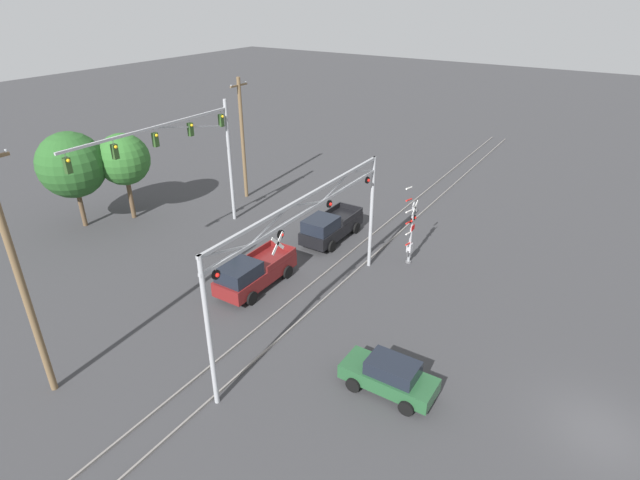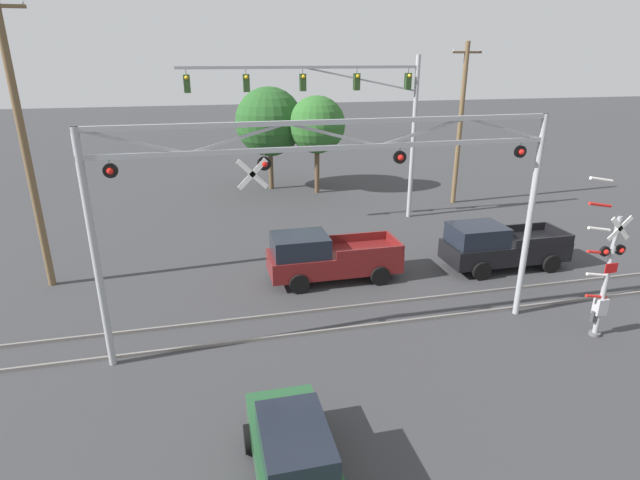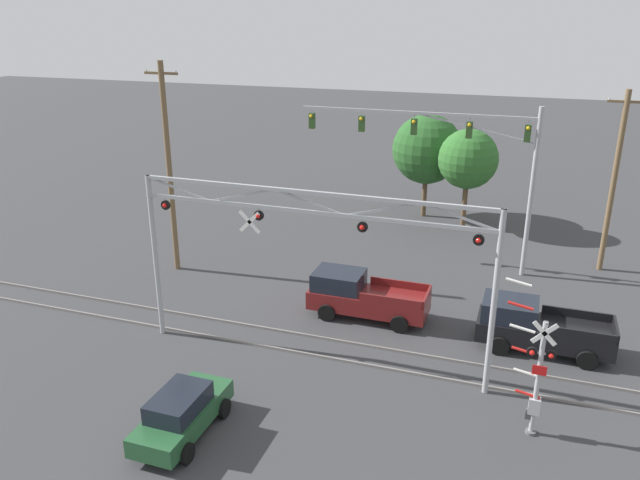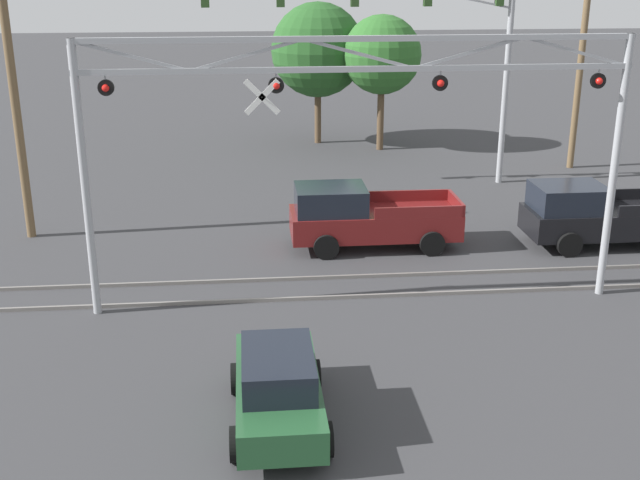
% 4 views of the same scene
% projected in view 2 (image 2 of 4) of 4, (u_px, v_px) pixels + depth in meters
% --- Properties ---
extents(rail_track_near, '(80.00, 0.08, 0.10)m').
position_uv_depth(rail_track_near, '(330.00, 330.00, 16.46)').
color(rail_track_near, gray).
rests_on(rail_track_near, ground_plane).
extents(rail_track_far, '(80.00, 0.08, 0.10)m').
position_uv_depth(rail_track_far, '(320.00, 310.00, 17.77)').
color(rail_track_far, gray).
rests_on(rail_track_far, ground_plane).
extents(crossing_gantry, '(13.63, 0.26, 6.91)m').
position_uv_depth(crossing_gantry, '(333.00, 185.00, 14.47)').
color(crossing_gantry, '#9EA0A5').
rests_on(crossing_gantry, ground_plane).
extents(crossing_signal_mast, '(1.75, 0.35, 5.34)m').
position_uv_depth(crossing_signal_mast, '(604.00, 279.00, 15.56)').
color(crossing_signal_mast, '#9EA0A5').
rests_on(crossing_signal_mast, ground_plane).
extents(traffic_signal_span, '(12.22, 0.39, 8.67)m').
position_uv_depth(traffic_signal_span, '(356.00, 106.00, 25.57)').
color(traffic_signal_span, '#9EA0A5').
rests_on(traffic_signal_span, ground_plane).
extents(pickup_truck_lead, '(5.27, 2.18, 2.00)m').
position_uv_depth(pickup_truck_lead, '(326.00, 257.00, 20.00)').
color(pickup_truck_lead, maroon).
rests_on(pickup_truck_lead, ground_plane).
extents(pickup_truck_following, '(5.23, 2.18, 2.00)m').
position_uv_depth(pickup_truck_following, '(498.00, 246.00, 21.16)').
color(pickup_truck_following, black).
rests_on(pickup_truck_following, ground_plane).
extents(sedan_waiting, '(1.87, 4.02, 1.59)m').
position_uv_depth(sedan_waiting, '(294.00, 456.00, 10.26)').
color(sedan_waiting, '#23512D').
rests_on(sedan_waiting, ground_plane).
extents(utility_pole_left, '(1.80, 0.28, 10.72)m').
position_uv_depth(utility_pole_left, '(25.00, 146.00, 18.01)').
color(utility_pole_left, brown).
rests_on(utility_pole_left, ground_plane).
extents(utility_pole_right, '(1.80, 0.28, 9.39)m').
position_uv_depth(utility_pole_right, '(460.00, 123.00, 29.52)').
color(utility_pole_right, brown).
rests_on(utility_pole_right, ground_plane).
extents(background_tree_beyond_span, '(3.65, 3.65, 6.29)m').
position_uv_depth(background_tree_beyond_span, '(317.00, 125.00, 31.93)').
color(background_tree_beyond_span, brown).
rests_on(background_tree_beyond_span, ground_plane).
extents(background_tree_far_left_verge, '(4.50, 4.50, 6.77)m').
position_uv_depth(background_tree_far_left_verge, '(269.00, 122.00, 32.92)').
color(background_tree_far_left_verge, brown).
rests_on(background_tree_far_left_verge, ground_plane).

